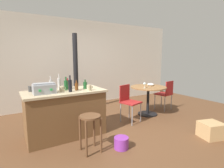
{
  "coord_description": "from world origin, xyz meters",
  "views": [
    {
      "loc": [
        -1.79,
        -3.1,
        1.55
      ],
      "look_at": [
        0.41,
        0.48,
        0.9
      ],
      "focal_mm": 28.37,
      "sensor_mm": 36.0,
      "label": 1
    }
  ],
  "objects": [
    {
      "name": "cup_1",
      "position": [
        -0.87,
        0.21,
        0.95
      ],
      "size": [
        0.12,
        0.09,
        0.09
      ],
      "color": "tan",
      "rests_on": "kitchen_island"
    },
    {
      "name": "bottle_3",
      "position": [
        -0.7,
        0.42,
        0.99
      ],
      "size": [
        0.07,
        0.07,
        0.21
      ],
      "color": "maroon",
      "rests_on": "kitchen_island"
    },
    {
      "name": "plastic_bucket",
      "position": [
        -0.18,
        -0.77,
        0.1
      ],
      "size": [
        0.25,
        0.25,
        0.2
      ],
      "primitive_type": "cylinder",
      "color": "purple",
      "rests_on": "ground_plane"
    },
    {
      "name": "bottle_0",
      "position": [
        -0.85,
        0.46,
        1.02
      ],
      "size": [
        0.07,
        0.07,
        0.3
      ],
      "color": "#B7B2AD",
      "rests_on": "kitchen_island"
    },
    {
      "name": "wine_glass",
      "position": [
        1.22,
        0.24,
        0.87
      ],
      "size": [
        0.07,
        0.07,
        0.14
      ],
      "color": "silver",
      "rests_on": "dining_table"
    },
    {
      "name": "serving_bowl",
      "position": [
        1.62,
        0.42,
        0.8
      ],
      "size": [
        0.18,
        0.18,
        0.07
      ],
      "primitive_type": "ellipsoid",
      "color": "white",
      "rests_on": "dining_table"
    },
    {
      "name": "wood_stove",
      "position": [
        -0.07,
        1.64,
        0.52
      ],
      "size": [
        0.44,
        0.45,
        2.18
      ],
      "color": "black",
      "rests_on": "ground_plane"
    },
    {
      "name": "bottle_4",
      "position": [
        -0.76,
        0.32,
        1.0
      ],
      "size": [
        0.08,
        0.08,
        0.25
      ],
      "color": "#194C23",
      "rests_on": "kitchen_island"
    },
    {
      "name": "cardboard_box",
      "position": [
        1.54,
        -1.34,
        0.15
      ],
      "size": [
        0.48,
        0.46,
        0.3
      ],
      "primitive_type": "cube",
      "rotation": [
        0.0,
        0.0,
        -0.28
      ],
      "color": "tan",
      "rests_on": "ground_plane"
    },
    {
      "name": "bottle_1",
      "position": [
        -0.6,
        0.17,
        0.98
      ],
      "size": [
        0.07,
        0.07,
        0.19
      ],
      "color": "#603314",
      "rests_on": "kitchen_island"
    },
    {
      "name": "dining_table",
      "position": [
        1.46,
        0.35,
        0.58
      ],
      "size": [
        0.94,
        0.94,
        0.76
      ],
      "color": "black",
      "rests_on": "ground_plane"
    },
    {
      "name": "bottle_2",
      "position": [
        -1.02,
        0.46,
        1.01
      ],
      "size": [
        0.07,
        0.07,
        0.27
      ],
      "color": "#B7B2AD",
      "rests_on": "kitchen_island"
    },
    {
      "name": "folding_chair_far",
      "position": [
        2.18,
        0.39,
        0.51
      ],
      "size": [
        0.46,
        0.46,
        0.86
      ],
      "color": "maroon",
      "rests_on": "ground_plane"
    },
    {
      "name": "bottle_5",
      "position": [
        -0.76,
        0.05,
        1.03
      ],
      "size": [
        0.07,
        0.07,
        0.31
      ],
      "color": "black",
      "rests_on": "kitchen_island"
    },
    {
      "name": "toolbox",
      "position": [
        -1.2,
        0.15,
        1.0
      ],
      "size": [
        0.37,
        0.27,
        0.19
      ],
      "color": "gray",
      "rests_on": "kitchen_island"
    },
    {
      "name": "cup_0",
      "position": [
        -1.38,
        0.45,
        0.96
      ],
      "size": [
        0.12,
        0.08,
        0.1
      ],
      "color": "#383838",
      "rests_on": "kitchen_island"
    },
    {
      "name": "ground_plane",
      "position": [
        0.0,
        0.0,
        0.0
      ],
      "size": [
        8.8,
        8.8,
        0.0
      ],
      "primitive_type": "plane",
      "color": "brown"
    },
    {
      "name": "cup_2",
      "position": [
        -0.41,
        -0.0,
        0.96
      ],
      "size": [
        0.12,
        0.09,
        0.11
      ],
      "color": "tan",
      "rests_on": "kitchen_island"
    },
    {
      "name": "kitchen_island",
      "position": [
        -0.82,
        0.23,
        0.46
      ],
      "size": [
        1.51,
        0.75,
        0.91
      ],
      "color": "brown",
      "rests_on": "ground_plane"
    },
    {
      "name": "folding_chair_near",
      "position": [
        0.7,
        0.21,
        0.53
      ],
      "size": [
        0.49,
        0.49,
        0.88
      ],
      "color": "maroon",
      "rests_on": "ground_plane"
    },
    {
      "name": "back_wall",
      "position": [
        0.0,
        2.34,
        1.35
      ],
      "size": [
        8.0,
        0.1,
        2.7
      ],
      "primitive_type": "cube",
      "color": "beige",
      "rests_on": "ground_plane"
    },
    {
      "name": "wooden_stool",
      "position": [
        -0.66,
        -0.59,
        0.46
      ],
      "size": [
        0.34,
        0.34,
        0.62
      ],
      "color": "brown",
      "rests_on": "ground_plane"
    },
    {
      "name": "bottle_6",
      "position": [
        -0.4,
        0.21,
        0.98
      ],
      "size": [
        0.08,
        0.08,
        0.19
      ],
      "color": "#194C23",
      "rests_on": "kitchen_island"
    }
  ]
}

